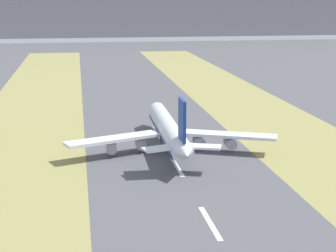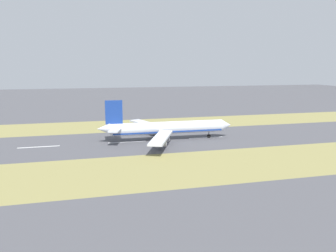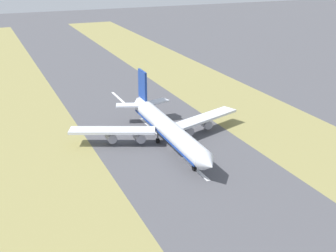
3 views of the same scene
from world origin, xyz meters
name	(u,v)px [view 1 (image 1 of 3)]	position (x,y,z in m)	size (l,w,h in m)	color
ground_plane	(165,145)	(0.00, 0.00, 0.00)	(800.00, 800.00, 0.00)	#4C4C51
grass_median_west	(19,151)	(-45.00, 0.00, 0.00)	(40.00, 600.00, 0.01)	olive
grass_median_east	(299,140)	(45.00, 0.00, 0.00)	(40.00, 600.00, 0.01)	olive
centreline_dash_near	(210,223)	(0.00, -62.99, 0.01)	(1.20, 18.00, 0.01)	silver
centreline_dash_mid	(177,167)	(0.00, -22.99, 0.01)	(1.20, 18.00, 0.01)	silver
centreline_dash_far	(157,133)	(0.00, 17.01, 0.01)	(1.20, 18.00, 0.01)	silver
airplane_main_jet	(169,130)	(0.61, -4.89, 6.02)	(64.13, 67.08, 20.20)	silver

